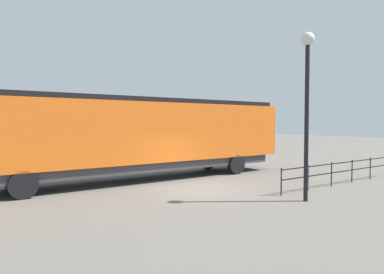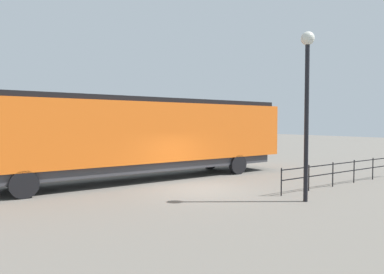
% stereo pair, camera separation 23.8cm
% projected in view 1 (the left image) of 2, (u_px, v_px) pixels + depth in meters
% --- Properties ---
extents(ground_plane, '(120.00, 120.00, 0.00)m').
position_uv_depth(ground_plane, '(200.00, 189.00, 15.27)').
color(ground_plane, '#666059').
extents(locomotive, '(2.93, 17.35, 4.18)m').
position_uv_depth(locomotive, '(146.00, 134.00, 17.76)').
color(locomotive, orange).
rests_on(locomotive, ground_plane).
extents(lamp_post, '(0.49, 0.49, 6.27)m').
position_uv_depth(lamp_post, '(307.00, 86.00, 12.76)').
color(lamp_post, black).
rests_on(lamp_post, ground_plane).
extents(platform_fence, '(0.05, 8.80, 1.13)m').
position_uv_depth(platform_fence, '(342.00, 169.00, 16.42)').
color(platform_fence, black).
rests_on(platform_fence, ground_plane).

